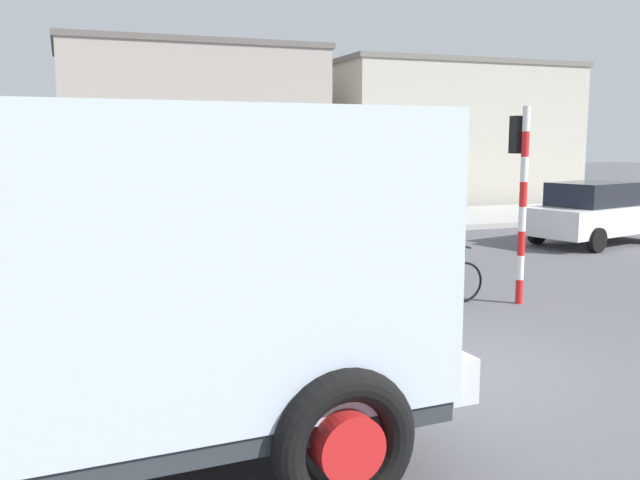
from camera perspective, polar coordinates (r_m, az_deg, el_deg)
The scene contains 10 objects.
ground_plane at distance 8.57m, azimuth 10.13°, elevation -10.02°, with size 120.00×120.00×0.00m, color #56565B.
sidewalk_far at distance 20.78m, azimuth -8.56°, elevation 1.00°, with size 80.00×5.00×0.16m, color #ADADA8.
truck_foreground at distance 5.53m, azimuth -18.83°, elevation -2.59°, with size 5.56×3.08×2.90m.
cyclist at distance 11.32m, azimuth 9.53°, elevation -1.04°, with size 1.73×0.50×1.72m.
traffic_light_pole at distance 11.67m, azimuth 16.22°, elevation 4.97°, with size 0.24×0.43×3.20m.
car_red_near at distance 19.17m, azimuth 21.72°, elevation 2.11°, with size 4.31×2.70×1.60m.
car_white_mid at distance 16.96m, azimuth -3.32°, elevation 1.96°, with size 4.17×2.23×1.60m.
pedestrian_near_kerb at distance 16.14m, azimuth -4.19°, elevation 1.74°, with size 0.34×0.22×1.62m.
building_mid_block at distance 26.34m, azimuth -10.69°, elevation 8.84°, with size 9.26×5.89×6.01m.
building_corner_right at distance 30.24m, azimuth 10.21°, elevation 8.57°, with size 10.35×5.74×5.81m.
Camera 1 is at (-4.17, -6.99, 2.66)m, focal length 38.85 mm.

